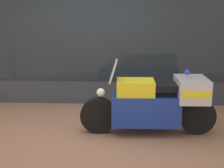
% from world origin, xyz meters
% --- Properties ---
extents(ground_plane, '(60.00, 60.00, 0.00)m').
position_xyz_m(ground_plane, '(0.00, 0.00, 0.00)').
color(ground_plane, '#8E604C').
extents(shop_building, '(6.45, 0.55, 3.52)m').
position_xyz_m(shop_building, '(-0.44, 2.00, 1.77)').
color(shop_building, '#333842').
rests_on(shop_building, ground).
extents(window_display, '(5.01, 0.30, 1.98)m').
position_xyz_m(window_display, '(0.42, 2.03, 0.47)').
color(window_display, slate).
rests_on(window_display, ground).
extents(paramedic_motorcycle, '(2.28, 0.70, 1.25)m').
position_xyz_m(paramedic_motorcycle, '(1.18, 0.12, 0.55)').
color(paramedic_motorcycle, black).
rests_on(paramedic_motorcycle, ground).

